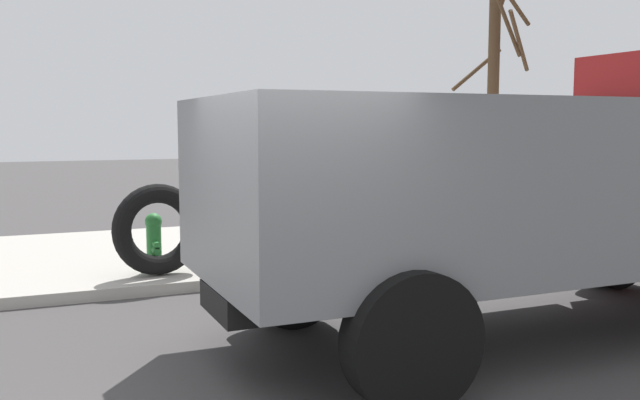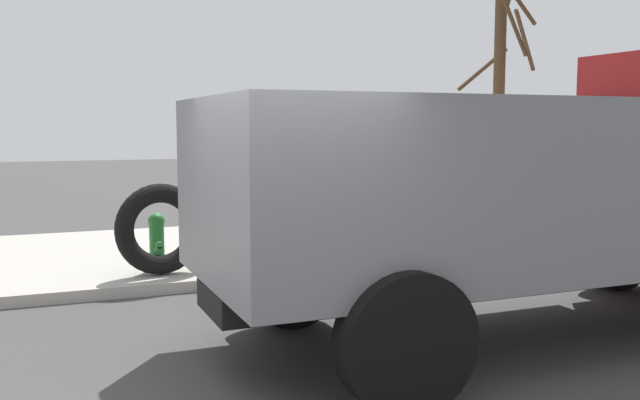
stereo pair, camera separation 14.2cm
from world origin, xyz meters
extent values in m
cube|color=#ADA89E|center=(0.00, 6.50, 0.07)|extent=(36.00, 5.00, 0.15)
cylinder|color=#2D8438|center=(0.19, 4.86, 0.47)|extent=(0.20, 0.20, 0.63)
sphere|color=#2D8438|center=(0.19, 4.86, 0.84)|extent=(0.23, 0.23, 0.23)
cylinder|color=#2D8438|center=(0.19, 4.68, 0.54)|extent=(0.09, 0.16, 0.09)
cylinder|color=#2D8438|center=(0.19, 5.05, 0.54)|extent=(0.09, 0.16, 0.09)
cylinder|color=#2D8438|center=(0.19, 4.68, 0.47)|extent=(0.11, 0.16, 0.11)
torus|color=black|center=(0.20, 4.58, 0.77)|extent=(1.26, 0.46, 1.24)
cube|color=slate|center=(2.41, 0.86, 1.60)|extent=(4.82, 2.54, 1.60)
cube|color=black|center=(3.50, 0.87, 0.67)|extent=(7.01, 0.96, 0.24)
cylinder|color=black|center=(5.79, 2.14, 0.55)|extent=(1.10, 0.31, 1.10)
cylinder|color=black|center=(1.19, 2.10, 0.55)|extent=(1.10, 0.31, 1.10)
cylinder|color=black|center=(1.22, -0.40, 0.55)|extent=(1.10, 0.31, 1.10)
cylinder|color=#4C3823|center=(6.65, 6.01, 2.50)|extent=(0.21, 0.21, 4.69)
cylinder|color=#4C3823|center=(6.89, 5.61, 3.67)|extent=(0.88, 0.58, 1.02)
cylinder|color=#4C3823|center=(6.76, 5.60, 4.31)|extent=(0.89, 0.30, 0.70)
cylinder|color=#4C3823|center=(6.70, 5.69, 3.95)|extent=(0.72, 0.18, 1.11)
cylinder|color=#4C3823|center=(6.65, 6.54, 3.22)|extent=(1.10, 0.08, 0.84)
camera|label=1|loc=(-1.40, -4.82, 2.17)|focal=39.27mm
camera|label=2|loc=(-1.27, -4.87, 2.17)|focal=39.27mm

